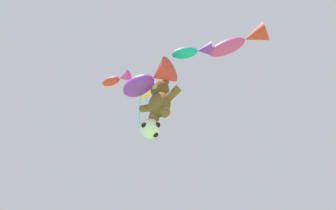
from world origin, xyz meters
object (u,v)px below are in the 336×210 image
Objects in this scene: soccer_ball_kite at (150,129)px; fish_kite_crimson at (117,79)px; diamond_kite at (144,92)px; fish_kite_violet at (150,80)px; teddy_bear_kite at (160,100)px; fish_kite_teal at (195,51)px; fish_kite_magenta at (241,41)px.

fish_kite_crimson is (-1.20, -1.20, 2.83)m from soccer_ball_kite.
soccer_ball_kite is at bearing -32.97° from diamond_kite.
diamond_kite is (-2.24, 1.92, 2.28)m from fish_kite_violet.
fish_kite_violet is at bearing -57.13° from soccer_ball_kite.
teddy_bear_kite reaches higher than fish_kite_violet.
fish_kite_teal is 4.75m from diamond_kite.
fish_kite_magenta is (3.93, 0.33, 1.19)m from teddy_bear_kite.
fish_kite_teal is (2.58, -0.31, 2.77)m from soccer_ball_kite.
fish_kite_crimson is at bearing -144.76° from teddy_bear_kite.
fish_kite_crimson reaches higher than teddy_bear_kite.
teddy_bear_kite is 3.75m from diamond_kite.
teddy_bear_kite is at bearing -27.71° from diamond_kite.
fish_kite_crimson reaches higher than fish_kite_violet.
fish_kite_violet is 3.73m from diamond_kite.
fish_kite_magenta is 5.79m from fish_kite_crimson.
diamond_kite is (-0.52, 2.31, 1.36)m from fish_kite_crimson.
soccer_ball_kite is at bearing 44.86° from fish_kite_crimson.
soccer_ball_kite is 0.36× the size of fish_kite_violet.
teddy_bear_kite is 1.44m from soccer_ball_kite.
fish_kite_violet is 1.99m from fish_kite_crimson.
teddy_bear_kite is at bearing -175.24° from fish_kite_magenta.
fish_kite_teal is 3.88m from fish_kite_crimson.
fish_kite_magenta is 1.92m from fish_kite_teal.
teddy_bear_kite is 2.49× the size of soccer_ball_kite.
fish_kite_crimson is (-5.59, -1.50, 0.27)m from fish_kite_magenta.
soccer_ball_kite is 4.67m from diamond_kite.
fish_kite_crimson is (-1.72, -0.39, 0.92)m from fish_kite_violet.
soccer_ball_kite is 0.37× the size of fish_kite_magenta.
fish_kite_teal is 1.19× the size of fish_kite_crimson.
fish_kite_crimson is at bearing -166.79° from fish_kite_teal.
fish_kite_violet is (0.07, -0.78, 0.55)m from teddy_bear_kite.
fish_kite_teal reaches higher than soccer_ball_kite.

